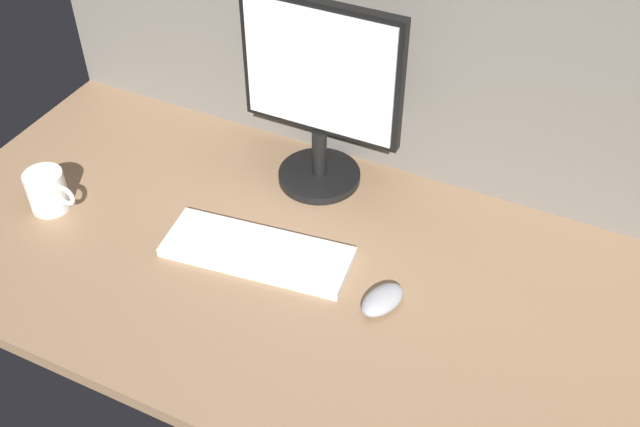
# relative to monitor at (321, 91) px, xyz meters

# --- Properties ---
(ground_plane) EXTENTS (1.80, 0.80, 0.03)m
(ground_plane) POSITION_rel_monitor_xyz_m (0.19, -0.25, -0.24)
(ground_plane) COLOR #8C6B4C
(cubicle_wall_back) EXTENTS (1.80, 0.05, 0.64)m
(cubicle_wall_back) POSITION_rel_monitor_xyz_m (0.19, 0.12, 0.10)
(cubicle_wall_back) COLOR slate
(cubicle_wall_back) RESTS_ON ground_plane
(monitor) EXTENTS (0.34, 0.18, 0.42)m
(monitor) POSITION_rel_monitor_xyz_m (0.00, 0.00, 0.00)
(monitor) COLOR black
(monitor) RESTS_ON ground_plane
(keyboard) EXTENTS (0.38, 0.17, 0.02)m
(keyboard) POSITION_rel_monitor_xyz_m (-0.01, -0.27, -0.21)
(keyboard) COLOR silver
(keyboard) RESTS_ON ground_plane
(mouse) EXTENTS (0.09, 0.11, 0.03)m
(mouse) POSITION_rel_monitor_xyz_m (0.26, -0.29, -0.21)
(mouse) COLOR #99999E
(mouse) RESTS_ON ground_plane
(mug_ceramic_white) EXTENTS (0.11, 0.08, 0.09)m
(mug_ceramic_white) POSITION_rel_monitor_xyz_m (-0.47, -0.33, -0.18)
(mug_ceramic_white) COLOR white
(mug_ceramic_white) RESTS_ON ground_plane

